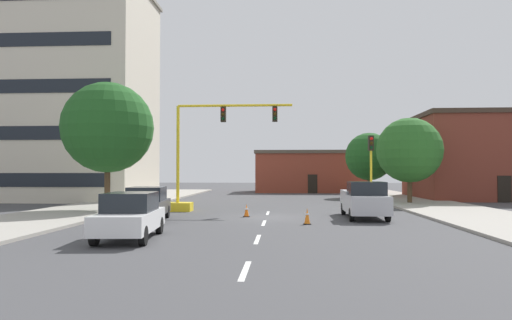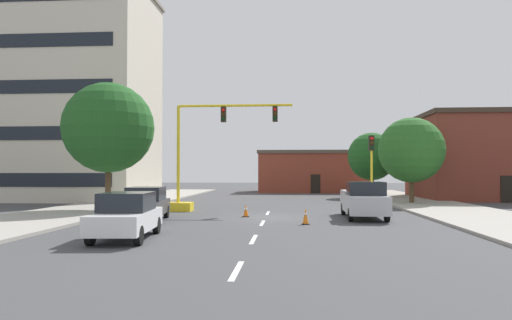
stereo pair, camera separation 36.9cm
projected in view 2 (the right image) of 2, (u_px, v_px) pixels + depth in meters
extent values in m
plane|color=#424244|center=(266.00, 217.00, 25.82)|extent=(160.00, 160.00, 0.00)
cube|color=#9E998E|center=(115.00, 205.00, 34.65)|extent=(6.00, 56.00, 0.14)
cube|color=#9E998E|center=(436.00, 206.00, 32.94)|extent=(6.00, 56.00, 0.14)
cube|color=silver|center=(237.00, 270.00, 11.86)|extent=(0.16, 2.40, 0.01)
cube|color=silver|center=(254.00, 239.00, 17.34)|extent=(0.16, 2.40, 0.01)
cube|color=silver|center=(262.00, 223.00, 22.83)|extent=(0.16, 2.40, 0.01)
cube|color=silver|center=(268.00, 213.00, 28.31)|extent=(0.16, 2.40, 0.01)
cube|color=beige|center=(77.00, 97.00, 42.21)|extent=(12.91, 10.17, 18.66)
cube|color=black|center=(47.00, 180.00, 36.92)|extent=(10.59, 0.06, 1.10)
cube|color=black|center=(47.00, 133.00, 37.01)|extent=(10.59, 0.06, 1.10)
cube|color=black|center=(48.00, 86.00, 37.11)|extent=(10.59, 0.06, 1.10)
cube|color=black|center=(48.00, 40.00, 37.20)|extent=(10.59, 0.06, 1.10)
cube|color=brown|center=(314.00, 173.00, 58.09)|extent=(13.40, 7.82, 4.68)
cube|color=#4C4238|center=(314.00, 153.00, 58.15)|extent=(13.70, 8.12, 0.40)
cube|color=black|center=(315.00, 184.00, 54.13)|extent=(1.10, 0.06, 2.20)
cube|color=brown|center=(480.00, 159.00, 43.07)|extent=(11.17, 10.65, 7.38)
cube|color=#3D2D23|center=(480.00, 117.00, 43.17)|extent=(11.47, 10.95, 0.40)
cube|color=black|center=(508.00, 189.00, 37.67)|extent=(1.10, 0.06, 2.20)
cube|color=yellow|center=(178.00, 207.00, 29.82)|extent=(1.80, 1.20, 0.55)
cylinder|color=yellow|center=(178.00, 154.00, 29.91)|extent=(0.20, 0.20, 6.20)
cylinder|color=yellow|center=(235.00, 106.00, 29.72)|extent=(7.33, 0.16, 0.16)
cube|color=black|center=(224.00, 115.00, 29.76)|extent=(0.32, 0.36, 0.95)
sphere|color=red|center=(223.00, 110.00, 29.57)|extent=(0.20, 0.20, 0.20)
sphere|color=#38280A|center=(223.00, 114.00, 29.57)|extent=(0.20, 0.20, 0.20)
sphere|color=black|center=(223.00, 119.00, 29.56)|extent=(0.20, 0.20, 0.20)
cube|color=black|center=(275.00, 114.00, 29.51)|extent=(0.32, 0.36, 0.95)
sphere|color=red|center=(275.00, 109.00, 29.33)|extent=(0.20, 0.20, 0.20)
sphere|color=#38280A|center=(275.00, 114.00, 29.32)|extent=(0.20, 0.20, 0.20)
sphere|color=black|center=(275.00, 118.00, 29.32)|extent=(0.20, 0.20, 0.20)
cylinder|color=yellow|center=(372.00, 174.00, 29.26)|extent=(0.14, 0.14, 4.80)
cube|color=black|center=(371.00, 143.00, 29.31)|extent=(0.32, 0.36, 0.95)
sphere|color=red|center=(372.00, 139.00, 29.12)|extent=(0.20, 0.20, 0.20)
sphere|color=#38280A|center=(372.00, 143.00, 29.12)|extent=(0.20, 0.20, 0.20)
sphere|color=black|center=(372.00, 147.00, 29.11)|extent=(0.20, 0.20, 0.20)
cylinder|color=#4C3823|center=(412.00, 189.00, 35.95)|extent=(0.36, 0.36, 2.31)
sphere|color=#286023|center=(411.00, 150.00, 36.02)|extent=(5.05, 5.05, 5.05)
cylinder|color=#4C3823|center=(108.00, 186.00, 29.41)|extent=(0.36, 0.36, 3.17)
sphere|color=#1E511E|center=(109.00, 128.00, 29.50)|extent=(5.72, 5.72, 5.72)
cylinder|color=brown|center=(372.00, 186.00, 45.49)|extent=(0.36, 0.36, 2.26)
sphere|color=#1E511E|center=(372.00, 156.00, 45.56)|extent=(4.68, 4.68, 4.68)
cube|color=#BCBCC1|center=(363.00, 203.00, 25.26)|extent=(2.08, 5.43, 0.95)
cube|color=#1E2328|center=(366.00, 189.00, 24.39)|extent=(1.87, 1.83, 0.70)
cube|color=#BCBCC1|center=(360.00, 192.00, 26.46)|extent=(2.04, 2.84, 0.16)
cylinder|color=black|center=(387.00, 215.00, 23.34)|extent=(0.23, 0.68, 0.68)
cylinder|color=black|center=(351.00, 215.00, 23.50)|extent=(0.23, 0.68, 0.68)
cylinder|color=black|center=(375.00, 209.00, 27.00)|extent=(0.23, 0.68, 0.68)
cylinder|color=black|center=(343.00, 209.00, 27.16)|extent=(0.23, 0.68, 0.68)
cube|color=#3D3D42|center=(146.00, 207.00, 23.89)|extent=(2.34, 4.68, 0.70)
cube|color=#1E2328|center=(146.00, 194.00, 24.01)|extent=(1.95, 2.47, 0.70)
cylinder|color=black|center=(136.00, 212.00, 25.38)|extent=(0.29, 0.70, 0.68)
cylinder|color=black|center=(166.00, 212.00, 25.44)|extent=(0.29, 0.70, 0.68)
cylinder|color=black|center=(122.00, 217.00, 22.32)|extent=(0.29, 0.70, 0.68)
cylinder|color=black|center=(157.00, 217.00, 22.39)|extent=(0.29, 0.70, 0.68)
cube|color=white|center=(126.00, 221.00, 17.42)|extent=(2.23, 4.64, 0.70)
cube|color=#1E2328|center=(127.00, 202.00, 17.54)|extent=(1.90, 2.44, 0.70)
cylinder|color=black|center=(116.00, 225.00, 18.93)|extent=(0.28, 0.70, 0.68)
cylinder|color=black|center=(157.00, 225.00, 18.96)|extent=(0.28, 0.70, 0.68)
cylinder|color=black|center=(90.00, 236.00, 15.87)|extent=(0.28, 0.70, 0.68)
cylinder|color=black|center=(139.00, 236.00, 15.90)|extent=(0.28, 0.70, 0.68)
cube|color=black|center=(246.00, 216.00, 25.97)|extent=(0.36, 0.36, 0.04)
cone|color=orange|center=(246.00, 210.00, 25.98)|extent=(0.28, 0.28, 0.66)
cylinder|color=white|center=(246.00, 209.00, 25.98)|extent=(0.19, 0.19, 0.08)
cube|color=black|center=(306.00, 224.00, 22.22)|extent=(0.36, 0.36, 0.04)
cone|color=orange|center=(306.00, 216.00, 22.23)|extent=(0.28, 0.28, 0.74)
cylinder|color=white|center=(306.00, 214.00, 22.23)|extent=(0.19, 0.19, 0.08)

